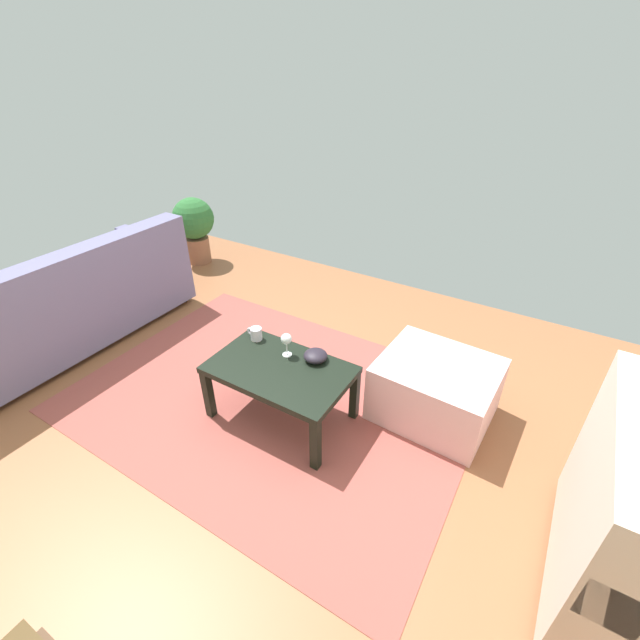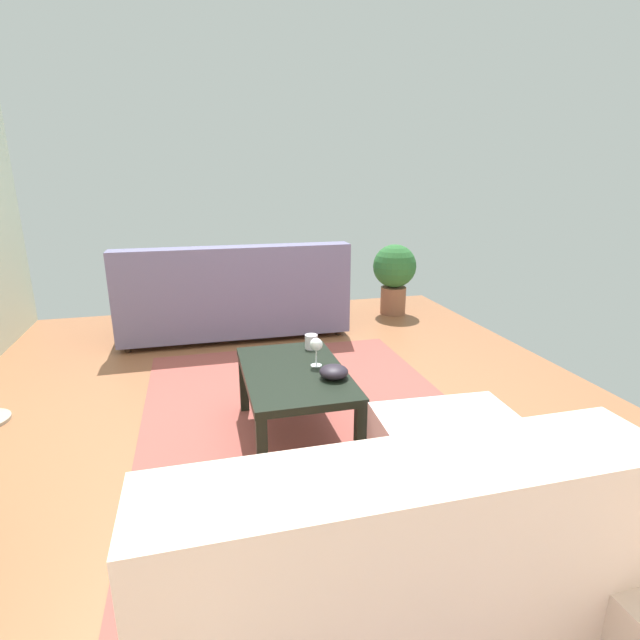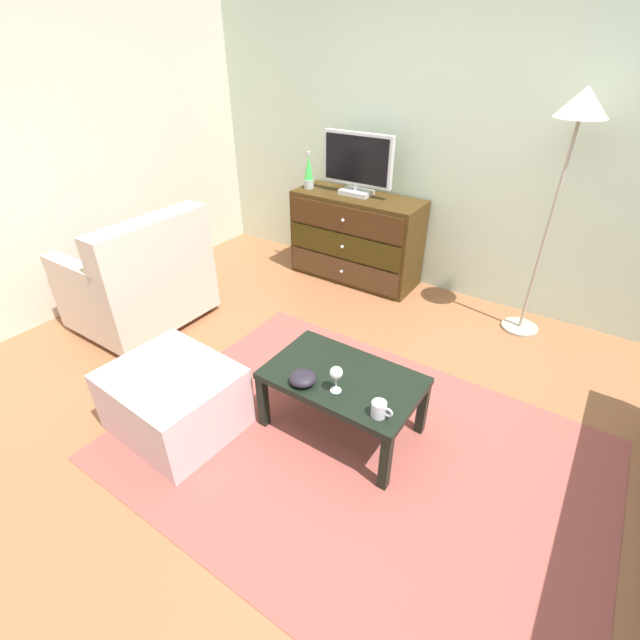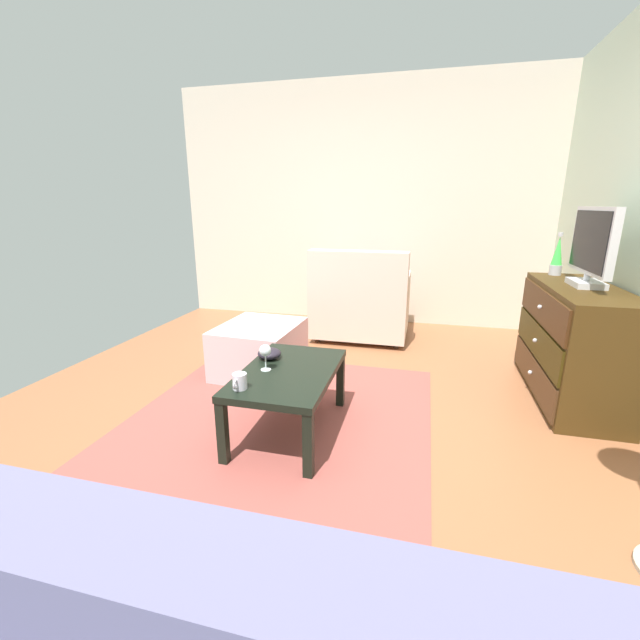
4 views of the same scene
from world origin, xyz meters
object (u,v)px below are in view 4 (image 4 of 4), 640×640
object	(u,v)px
tv	(592,246)
lava_lamp	(557,256)
coffee_table	(289,378)
armchair	(361,302)
mug	(239,381)
wine_glass	(265,351)
ottoman	(260,348)
bowl_decorative	(269,354)
dresser	(573,343)

from	to	relation	value
tv	lava_lamp	distance (m)	0.49
tv	coffee_table	xyz separation A→B (m)	(0.98, -1.81, -0.73)
coffee_table	armchair	world-z (taller)	armchair
mug	coffee_table	bearing A→B (deg)	151.85
mug	armchair	world-z (taller)	armchair
wine_glass	armchair	distance (m)	2.00
coffee_table	ottoman	bearing A→B (deg)	-147.43
bowl_decorative	wine_glass	bearing A→B (deg)	14.49
bowl_decorative	armchair	bearing A→B (deg)	170.35
tv	lava_lamp	size ratio (longest dim) A/B	2.00
mug	bowl_decorative	size ratio (longest dim) A/B	0.77
bowl_decorative	dresser	bearing A→B (deg)	112.34
dresser	lava_lamp	world-z (taller)	lava_lamp
dresser	armchair	xyz separation A→B (m)	(-0.99, -1.65, -0.03)
wine_glass	armchair	world-z (taller)	armchair
wine_glass	mug	xyz separation A→B (m)	(0.28, -0.04, -0.07)
lava_lamp	wine_glass	xyz separation A→B (m)	(1.48, -1.87, -0.43)
mug	bowl_decorative	bearing A→B (deg)	-178.90
lava_lamp	ottoman	xyz separation A→B (m)	(0.63, -2.27, -0.75)
tv	armchair	size ratio (longest dim) A/B	0.70
dresser	lava_lamp	size ratio (longest dim) A/B	3.63
bowl_decorative	ottoman	xyz separation A→B (m)	(-0.68, -0.35, -0.23)
wine_glass	tv	bearing A→B (deg)	117.74
lava_lamp	bowl_decorative	world-z (taller)	lava_lamp
coffee_table	ottoman	size ratio (longest dim) A/B	1.23
coffee_table	armchair	size ratio (longest dim) A/B	0.91
coffee_table	bowl_decorative	size ratio (longest dim) A/B	5.81
wine_glass	ottoman	world-z (taller)	wine_glass
lava_lamp	mug	bearing A→B (deg)	-47.25
lava_lamp	armchair	size ratio (longest dim) A/B	0.35
bowl_decorative	lava_lamp	bearing A→B (deg)	124.25
dresser	tv	bearing A→B (deg)	142.70
coffee_table	mug	size ratio (longest dim) A/B	7.54
dresser	bowl_decorative	world-z (taller)	dresser
lava_lamp	bowl_decorative	distance (m)	2.37
mug	bowl_decorative	world-z (taller)	mug
wine_glass	mug	distance (m)	0.29
coffee_table	ottoman	world-z (taller)	ottoman
dresser	lava_lamp	bearing A→B (deg)	-175.02
coffee_table	mug	world-z (taller)	mug
dresser	bowl_decorative	xyz separation A→B (m)	(0.80, -1.96, 0.03)
dresser	wine_glass	world-z (taller)	dresser
dresser	coffee_table	size ratio (longest dim) A/B	1.39
lava_lamp	mug	xyz separation A→B (m)	(1.76, -1.90, -0.51)
coffee_table	bowl_decorative	world-z (taller)	bowl_decorative
lava_lamp	dresser	bearing A→B (deg)	4.98
dresser	mug	world-z (taller)	dresser
dresser	coffee_table	world-z (taller)	dresser
tv	coffee_table	distance (m)	2.18
tv	armchair	bearing A→B (deg)	-119.73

